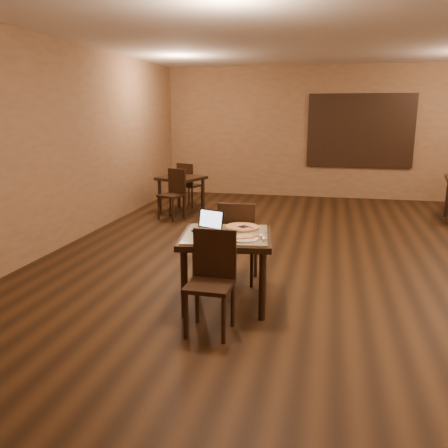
% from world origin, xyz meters
% --- Properties ---
extents(ground, '(10.00, 10.00, 0.00)m').
position_xyz_m(ground, '(0.00, 0.00, 0.00)').
color(ground, black).
rests_on(ground, ground).
extents(wall_back, '(8.00, 0.02, 3.00)m').
position_xyz_m(wall_back, '(0.00, 5.00, 1.50)').
color(wall_back, olive).
rests_on(wall_back, ground).
extents(wall_front, '(8.00, 0.02, 3.00)m').
position_xyz_m(wall_front, '(0.00, -5.00, 1.50)').
color(wall_front, olive).
rests_on(wall_front, ground).
extents(wall_left, '(0.02, 10.00, 3.00)m').
position_xyz_m(wall_left, '(-4.00, 0.00, 1.50)').
color(wall_left, olive).
rests_on(wall_left, ground).
extents(ceiling, '(8.00, 10.00, 0.02)m').
position_xyz_m(ceiling, '(0.00, 0.00, 3.00)').
color(ceiling, silver).
rests_on(ceiling, wall_back).
extents(mural, '(2.34, 0.05, 1.64)m').
position_xyz_m(mural, '(0.50, 4.96, 1.55)').
color(mural, '#296298').
rests_on(mural, wall_back).
extents(tiled_table, '(1.04, 1.04, 0.76)m').
position_xyz_m(tiled_table, '(-1.14, -1.73, 0.66)').
color(tiled_table, black).
rests_on(tiled_table, ground).
extents(chair_main_near, '(0.42, 0.42, 0.94)m').
position_xyz_m(chair_main_near, '(-1.13, -2.35, 0.53)').
color(chair_main_near, black).
rests_on(chair_main_near, ground).
extents(chair_main_far, '(0.44, 0.44, 0.98)m').
position_xyz_m(chair_main_far, '(-1.14, -1.12, 0.55)').
color(chair_main_far, black).
rests_on(chair_main_far, ground).
extents(laptop, '(0.36, 0.33, 0.21)m').
position_xyz_m(laptop, '(-1.34, -1.64, 0.82)').
color(laptop, black).
rests_on(laptop, tiled_table).
extents(plate, '(0.28, 0.28, 0.02)m').
position_xyz_m(plate, '(-0.92, -1.91, 0.77)').
color(plate, white).
rests_on(plate, tiled_table).
extents(pizza_slice, '(0.27, 0.27, 0.02)m').
position_xyz_m(pizza_slice, '(-0.92, -1.91, 0.79)').
color(pizza_slice, '#FBDCA7').
rests_on(pizza_slice, plate).
extents(pizza_pan, '(0.37, 0.37, 0.01)m').
position_xyz_m(pizza_pan, '(-1.02, -1.49, 0.77)').
color(pizza_pan, silver).
rests_on(pizza_pan, tiled_table).
extents(pizza_whole, '(0.37, 0.37, 0.03)m').
position_xyz_m(pizza_whole, '(-1.02, -1.49, 0.78)').
color(pizza_whole, '#FBDCA7').
rests_on(pizza_whole, pizza_pan).
extents(spatula, '(0.26, 0.24, 0.01)m').
position_xyz_m(spatula, '(-1.00, -1.51, 0.79)').
color(spatula, silver).
rests_on(spatula, pizza_whole).
extents(napkin_roll, '(0.09, 0.17, 0.04)m').
position_xyz_m(napkin_roll, '(-0.74, -1.87, 0.78)').
color(napkin_roll, white).
rests_on(napkin_roll, tiled_table).
extents(other_table_b, '(0.99, 0.99, 0.72)m').
position_xyz_m(other_table_b, '(-3.00, 2.60, 0.60)').
color(other_table_b, black).
rests_on(other_table_b, ground).
extents(other_table_b_chair_near, '(0.52, 0.52, 0.93)m').
position_xyz_m(other_table_b_chair_near, '(-2.97, 2.05, 0.53)').
color(other_table_b_chair_near, black).
rests_on(other_table_b_chair_near, ground).
extents(other_table_b_chair_far, '(0.52, 0.52, 0.93)m').
position_xyz_m(other_table_b_chair_far, '(-3.03, 3.14, 0.53)').
color(other_table_b_chair_far, black).
rests_on(other_table_b_chair_far, ground).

